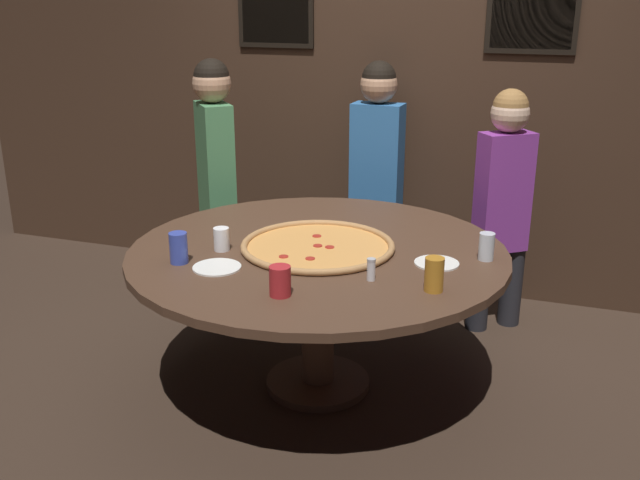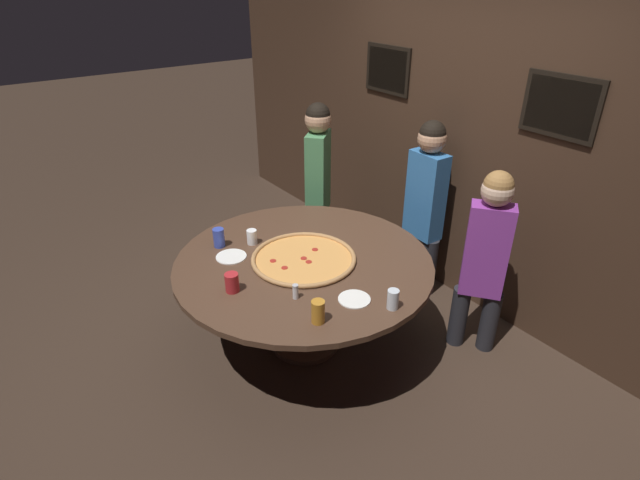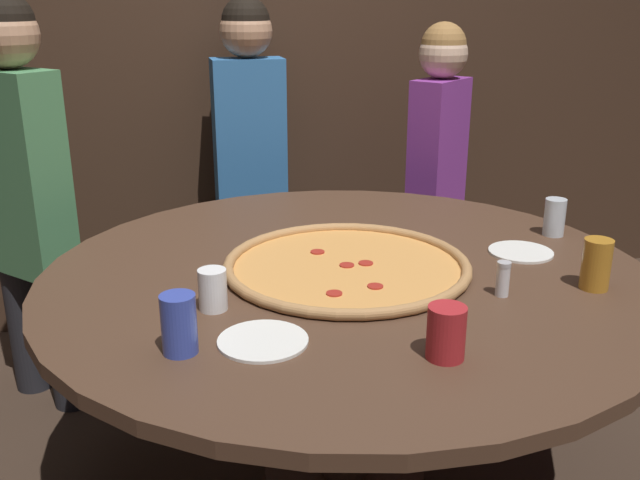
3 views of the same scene
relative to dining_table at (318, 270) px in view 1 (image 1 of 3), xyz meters
name	(u,v)px [view 1 (image 1 of 3)]	position (x,y,z in m)	size (l,w,h in m)	color
ground_plane	(318,385)	(0.00, 0.00, -0.63)	(24.00, 24.00, 0.00)	#38281E
back_wall	(396,90)	(0.00, 1.50, 0.67)	(6.40, 0.08, 2.60)	#3D281C
dining_table	(318,270)	(0.00, 0.00, 0.00)	(1.80, 1.80, 0.74)	#4C3323
giant_pizza	(318,246)	(0.00, 0.00, 0.12)	(0.73, 0.73, 0.03)	#E0994C
drink_cup_near_right	(222,239)	(-0.42, -0.17, 0.16)	(0.07, 0.07, 0.11)	white
drink_cup_far_left	(486,247)	(0.77, 0.11, 0.17)	(0.07, 0.07, 0.13)	silver
drink_cup_beside_pizza	(179,248)	(-0.52, -0.38, 0.18)	(0.08, 0.08, 0.14)	#384CB7
drink_cup_far_right	(434,274)	(0.61, -0.33, 0.18)	(0.08, 0.08, 0.14)	#BC7A23
drink_cup_near_left	(280,281)	(0.04, -0.57, 0.17)	(0.09, 0.09, 0.12)	#B22328
white_plate_right_side	(217,267)	(-0.33, -0.39, 0.11)	(0.21, 0.21, 0.01)	white
white_plate_beside_cup	(437,263)	(0.57, -0.02, 0.11)	(0.20, 0.20, 0.01)	white
condiment_shaker	(371,269)	(0.34, -0.30, 0.16)	(0.04, 0.04, 0.10)	silver
diner_far_left	(503,197)	(0.76, 1.00, 0.17)	(0.36, 0.31, 1.40)	#232328
diner_side_left	(216,169)	(-0.95, 0.82, 0.24)	(0.35, 0.38, 1.53)	#232328
diner_far_right	(377,167)	(-0.05, 1.25, 0.22)	(0.38, 0.23, 1.51)	#232328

